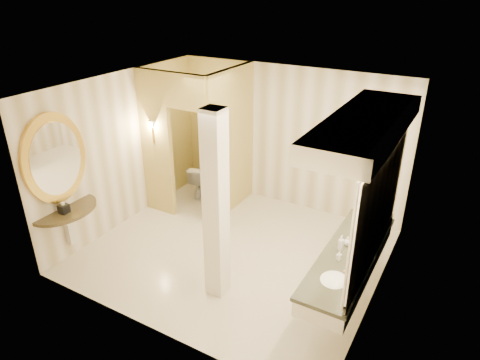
% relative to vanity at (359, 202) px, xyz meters
% --- Properties ---
extents(floor, '(4.50, 4.50, 0.00)m').
position_rel_vanity_xyz_m(floor, '(-1.98, 0.37, -1.63)').
color(floor, beige).
rests_on(floor, ground).
extents(ceiling, '(4.50, 4.50, 0.00)m').
position_rel_vanity_xyz_m(ceiling, '(-1.98, 0.37, 1.07)').
color(ceiling, silver).
rests_on(ceiling, wall_back).
extents(wall_back, '(4.50, 0.02, 2.70)m').
position_rel_vanity_xyz_m(wall_back, '(-1.98, 2.37, -0.28)').
color(wall_back, '#F1E3D1').
rests_on(wall_back, floor).
extents(wall_front, '(4.50, 0.02, 2.70)m').
position_rel_vanity_xyz_m(wall_front, '(-1.98, -1.63, -0.28)').
color(wall_front, '#F1E3D1').
rests_on(wall_front, floor).
extents(wall_left, '(0.02, 4.00, 2.70)m').
position_rel_vanity_xyz_m(wall_left, '(-4.23, 0.37, -0.28)').
color(wall_left, '#F1E3D1').
rests_on(wall_left, floor).
extents(wall_right, '(0.02, 4.00, 2.70)m').
position_rel_vanity_xyz_m(wall_right, '(0.27, 0.37, -0.28)').
color(wall_right, '#F1E3D1').
rests_on(wall_right, floor).
extents(toilet_closet, '(1.50, 1.55, 2.70)m').
position_rel_vanity_xyz_m(toilet_closet, '(-3.09, 1.35, -0.24)').
color(toilet_closet, tan).
rests_on(toilet_closet, floor).
extents(wall_sconce, '(0.14, 0.14, 0.42)m').
position_rel_vanity_xyz_m(wall_sconce, '(-3.90, 0.80, 0.10)').
color(wall_sconce, gold).
rests_on(wall_sconce, toilet_closet).
extents(vanity, '(0.75, 2.49, 2.09)m').
position_rel_vanity_xyz_m(vanity, '(0.00, 0.00, 0.00)').
color(vanity, silver).
rests_on(vanity, floor).
extents(console_shelf, '(1.07, 1.07, 1.98)m').
position_rel_vanity_xyz_m(console_shelf, '(-4.19, -1.03, -0.28)').
color(console_shelf, black).
rests_on(console_shelf, floor).
extents(pillar, '(0.27, 0.27, 2.70)m').
position_rel_vanity_xyz_m(pillar, '(-1.69, -0.58, -0.28)').
color(pillar, silver).
rests_on(pillar, floor).
extents(tissue_box, '(0.14, 0.14, 0.13)m').
position_rel_vanity_xyz_m(tissue_box, '(-4.07, -1.12, -0.69)').
color(tissue_box, black).
rests_on(tissue_box, console_shelf).
extents(toilet, '(0.47, 0.71, 0.67)m').
position_rel_vanity_xyz_m(toilet, '(-3.58, 1.79, -1.29)').
color(toilet, white).
rests_on(toilet, floor).
extents(soap_bottle_a, '(0.07, 0.07, 0.12)m').
position_rel_vanity_xyz_m(soap_bottle_a, '(-0.11, -0.21, -0.69)').
color(soap_bottle_a, beige).
rests_on(soap_bottle_a, vanity).
extents(soap_bottle_b, '(0.12, 0.12, 0.13)m').
position_rel_vanity_xyz_m(soap_bottle_b, '(-0.11, 0.16, -0.69)').
color(soap_bottle_b, silver).
rests_on(soap_bottle_b, vanity).
extents(soap_bottle_c, '(0.09, 0.09, 0.21)m').
position_rel_vanity_xyz_m(soap_bottle_c, '(-0.16, 0.01, -0.65)').
color(soap_bottle_c, '#C6B28C').
rests_on(soap_bottle_c, vanity).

